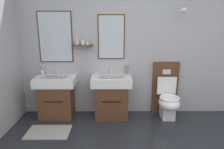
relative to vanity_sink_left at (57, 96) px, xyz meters
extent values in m
cube|color=#A8A8AA|center=(1.62, 0.26, 0.89)|extent=(4.82, 0.12, 2.58)
cube|color=#4C301E|center=(0.00, 0.19, 1.05)|extent=(0.61, 0.02, 0.91)
cube|color=silver|center=(0.00, 0.18, 1.05)|extent=(0.57, 0.01, 0.87)
cube|color=#4C301E|center=(1.01, 0.19, 1.05)|extent=(0.49, 0.02, 0.80)
cube|color=silver|center=(1.01, 0.18, 1.05)|extent=(0.45, 0.01, 0.76)
cube|color=#56331E|center=(0.50, 0.12, 0.91)|extent=(0.36, 0.14, 0.02)
cylinder|color=silver|center=(0.40, 0.13, 0.97)|extent=(0.07, 0.07, 0.10)
cylinder|color=white|center=(0.50, 0.12, 0.96)|extent=(0.06, 0.06, 0.08)
cone|color=white|center=(0.58, 0.12, 0.96)|extent=(0.05, 0.05, 0.08)
sphere|color=silver|center=(2.20, -0.03, 1.49)|extent=(0.10, 0.10, 0.10)
cube|color=#9E9993|center=(0.00, -0.59, -0.40)|extent=(0.68, 0.44, 0.01)
cube|color=#56331E|center=(0.00, 0.00, -0.10)|extent=(0.59, 0.45, 0.61)
cube|color=black|center=(0.00, -0.23, -0.03)|extent=(0.32, 0.01, 0.02)
cube|color=white|center=(0.00, 0.00, 0.28)|extent=(0.72, 0.48, 0.16)
cube|color=silver|center=(0.00, -0.03, 0.35)|extent=(0.44, 0.26, 0.03)
cylinder|color=silver|center=(0.00, 0.19, 0.42)|extent=(0.03, 0.03, 0.11)
cylinder|color=silver|center=(0.00, 0.13, 0.46)|extent=(0.02, 0.11, 0.02)
cube|color=#56331E|center=(1.01, 0.00, -0.10)|extent=(0.59, 0.45, 0.61)
cube|color=black|center=(1.01, -0.23, -0.03)|extent=(0.32, 0.01, 0.02)
cube|color=white|center=(1.01, 0.00, 0.28)|extent=(0.72, 0.48, 0.16)
cube|color=silver|center=(1.01, -0.03, 0.35)|extent=(0.44, 0.26, 0.03)
cylinder|color=silver|center=(1.01, 0.19, 0.42)|extent=(0.03, 0.03, 0.11)
cylinder|color=silver|center=(1.01, 0.13, 0.46)|extent=(0.02, 0.11, 0.02)
cube|color=#56331E|center=(2.03, 0.18, 0.09)|extent=(0.48, 0.10, 1.00)
cube|color=silver|center=(2.03, 0.13, 0.41)|extent=(0.15, 0.01, 0.09)
cube|color=white|center=(2.03, -0.08, -0.24)|extent=(0.22, 0.30, 0.34)
ellipsoid|color=white|center=(2.03, -0.16, -0.09)|extent=(0.37, 0.46, 0.24)
torus|color=white|center=(2.03, -0.16, 0.01)|extent=(0.35, 0.35, 0.04)
cube|color=white|center=(2.03, 0.06, 0.17)|extent=(0.35, 0.03, 0.33)
cylinder|color=silver|center=(-0.28, 0.16, 0.41)|extent=(0.07, 0.07, 0.09)
cylinder|color=white|center=(-0.26, 0.16, 0.46)|extent=(0.03, 0.01, 0.16)
cube|color=white|center=(-0.25, 0.16, 0.54)|extent=(0.02, 0.02, 0.03)
cylinder|color=#2D84DB|center=(-0.29, 0.16, 0.47)|extent=(0.03, 0.03, 0.17)
cube|color=white|center=(-0.30, 0.14, 0.55)|extent=(0.01, 0.02, 0.03)
cylinder|color=gray|center=(1.29, 0.17, 0.44)|extent=(0.06, 0.06, 0.17)
cylinder|color=silver|center=(1.29, 0.17, 0.55)|extent=(0.02, 0.02, 0.04)
camera|label=1|loc=(1.00, -3.43, 1.26)|focal=31.72mm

